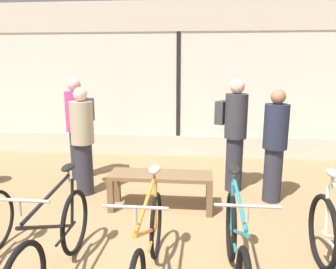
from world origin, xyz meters
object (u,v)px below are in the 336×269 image
(bicycle_center_right, at_px, (236,250))
(customer_mid_floor, at_px, (82,138))
(bicycle_center, at_px, (148,248))
(customer_by_window, at_px, (275,144))
(customer_near_rack, at_px, (234,132))
(display_bench, at_px, (161,180))
(bicycle_center_left, at_px, (54,244))
(customer_near_bench, at_px, (78,126))

(bicycle_center_right, height_order, customer_mid_floor, customer_mid_floor)
(bicycle_center, xyz_separation_m, customer_by_window, (1.49, 2.06, 0.47))
(customer_near_rack, xyz_separation_m, customer_mid_floor, (-2.28, -0.37, -0.06))
(display_bench, bearing_deg, bicycle_center, -87.05)
(bicycle_center, xyz_separation_m, customer_mid_floor, (-1.32, 2.07, 0.50))
(bicycle_center_left, height_order, customer_near_rack, customer_near_rack)
(bicycle_center_left, xyz_separation_m, bicycle_center, (0.86, 0.00, 0.00))
(display_bench, height_order, customer_near_rack, customer_near_rack)
(customer_near_rack, height_order, customer_mid_floor, customer_near_rack)
(bicycle_center_left, height_order, customer_by_window, customer_by_window)
(bicycle_center_right, bearing_deg, customer_mid_floor, 135.95)
(display_bench, height_order, customer_mid_floor, customer_mid_floor)
(customer_near_bench, bearing_deg, customer_near_rack, -6.11)
(customer_mid_floor, bearing_deg, display_bench, -19.33)
(bicycle_center_left, xyz_separation_m, customer_mid_floor, (-0.46, 2.07, 0.50))
(bicycle_center, xyz_separation_m, customer_near_bench, (-1.64, 2.72, 0.55))
(bicycle_center_right, height_order, customer_near_bench, customer_near_bench)
(customer_by_window, bearing_deg, customer_near_rack, 144.59)
(bicycle_center_right, bearing_deg, customer_near_rack, 85.43)
(bicycle_center_right, xyz_separation_m, customer_near_rack, (0.19, 2.39, 0.56))
(display_bench, distance_m, customer_mid_floor, 1.39)
(bicycle_center_left, relative_size, customer_near_bench, 0.99)
(customer_by_window, bearing_deg, customer_near_bench, 168.14)
(customer_near_rack, relative_size, customer_mid_floor, 1.07)
(customer_near_bench, bearing_deg, display_bench, -34.88)
(display_bench, relative_size, customer_near_rack, 0.80)
(bicycle_center_right, xyz_separation_m, customer_by_window, (0.73, 2.01, 0.47))
(bicycle_center, bearing_deg, customer_near_rack, 68.50)
(customer_mid_floor, bearing_deg, customer_near_bench, 116.03)
(bicycle_center, distance_m, customer_near_bench, 3.22)
(bicycle_center, height_order, customer_by_window, customer_by_window)
(customer_near_bench, bearing_deg, bicycle_center_right, -47.97)
(customer_near_rack, bearing_deg, customer_near_bench, 173.89)
(bicycle_center, distance_m, bicycle_center_right, 0.77)
(bicycle_center_right, relative_size, customer_mid_floor, 1.06)
(customer_near_rack, bearing_deg, customer_by_window, -35.41)
(bicycle_center, relative_size, customer_near_rack, 1.00)
(bicycle_center, relative_size, bicycle_center_right, 1.01)
(customer_by_window, bearing_deg, bicycle_center, -125.96)
(customer_by_window, distance_m, customer_near_bench, 3.20)
(bicycle_center_left, xyz_separation_m, bicycle_center_right, (1.63, 0.05, 0.00))
(display_bench, relative_size, customer_by_window, 0.86)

